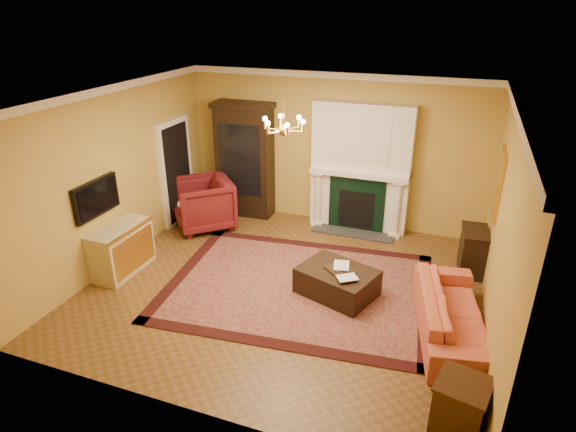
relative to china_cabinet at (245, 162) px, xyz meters
The scene contains 26 objects.
floor 3.28m from the china_cabinet, 54.20° to the right, with size 6.00×5.50×0.02m, color brown.
ceiling 3.60m from the china_cabinet, 54.20° to the right, with size 6.00×5.50×0.02m, color white.
wall_back 1.85m from the china_cabinet, ahead, with size 6.00×0.02×3.00m, color gold.
wall_front 5.56m from the china_cabinet, 71.11° to the right, with size 6.00×0.02×3.00m, color gold.
wall_left 2.79m from the china_cabinet, 115.99° to the right, with size 0.02×5.50×3.00m, color gold.
wall_right 5.43m from the china_cabinet, 27.39° to the right, with size 0.02×5.50×3.00m, color gold.
fireplace 2.40m from the china_cabinet, ahead, with size 1.90×0.70×2.50m.
crown_molding 2.97m from the china_cabinet, 40.49° to the right, with size 6.00×5.50×0.12m.
doorway 1.40m from the china_cabinet, 145.71° to the right, with size 0.08×1.05×2.10m.
tv_panel 3.30m from the china_cabinet, 110.42° to the right, with size 0.09×0.95×0.58m.
gilt_mirror 4.91m from the china_cabinet, 12.89° to the right, with size 0.06×0.76×1.05m.
chandelier 3.41m from the china_cabinet, 54.20° to the right, with size 0.63×0.55×0.53m.
oriental_rug 3.35m from the china_cabinet, 50.36° to the right, with size 4.14×3.11×0.02m, color #3F0D16.
china_cabinet is the anchor object (origin of this frame).
wingback_armchair 1.22m from the china_cabinet, 117.92° to the right, with size 1.07×1.01×1.10m, color maroon.
pedestal_table 1.67m from the china_cabinet, 113.33° to the right, with size 0.38×0.38×0.68m.
commode 3.19m from the china_cabinet, 107.52° to the right, with size 0.52×1.10×0.82m, color #BDB68A.
coral_sofa 5.23m from the china_cabinet, 32.88° to the right, with size 2.16×0.63×0.84m, color #C44A3E.
end_table 6.40m from the china_cabinet, 44.61° to the right, with size 0.49×0.49×0.57m, color #381E0F.
console_table 4.74m from the china_cabinet, 11.90° to the right, with size 0.38×0.66×0.74m, color black.
leather_ottoman 3.69m from the china_cabinet, 42.41° to the right, with size 1.12×0.82×0.42m, color black.
ottoman_tray 3.69m from the china_cabinet, 42.20° to the right, with size 0.42×0.32×0.03m, color black.
book_a 3.53m from the china_cabinet, 42.74° to the right, with size 0.23×0.03×0.32m, color gray.
book_b 3.82m from the china_cabinet, 42.66° to the right, with size 0.21×0.02×0.29m, color gray.
topiary_left 1.68m from the china_cabinet, ahead, with size 0.16×0.16×0.43m.
topiary_right 3.14m from the china_cabinet, ahead, with size 0.17×0.17×0.47m.
Camera 1 is at (2.32, -6.16, 4.20)m, focal length 30.00 mm.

